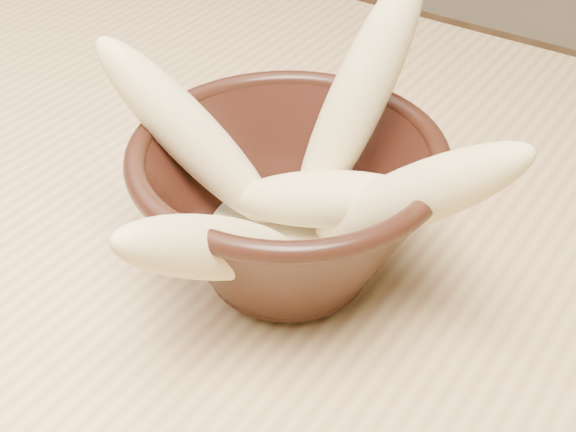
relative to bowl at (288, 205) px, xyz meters
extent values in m
cube|color=tan|center=(0.11, -0.01, -0.08)|extent=(1.20, 0.80, 0.04)
cylinder|color=#A87954|center=(-0.43, 0.33, -0.45)|extent=(0.05, 0.05, 0.71)
cylinder|color=black|center=(0.00, 0.00, -0.05)|extent=(0.08, 0.08, 0.01)
cylinder|color=black|center=(0.00, 0.00, -0.03)|extent=(0.08, 0.08, 0.01)
torus|color=black|center=(0.00, 0.00, 0.04)|extent=(0.18, 0.18, 0.01)
cylinder|color=beige|center=(0.00, 0.00, -0.02)|extent=(0.10, 0.10, 0.01)
ellipsoid|color=#D1B57B|center=(0.02, 0.05, 0.05)|extent=(0.07, 0.11, 0.16)
ellipsoid|color=#D1B57B|center=(-0.06, -0.01, 0.03)|extent=(0.13, 0.07, 0.13)
ellipsoid|color=#D1B57B|center=(0.07, 0.01, 0.03)|extent=(0.14, 0.04, 0.12)
ellipsoid|color=#D1B57B|center=(0.02, 0.01, 0.01)|extent=(0.12, 0.07, 0.05)
ellipsoid|color=#D1B57B|center=(0.00, -0.07, 0.02)|extent=(0.06, 0.14, 0.11)
camera|label=1|loc=(0.21, -0.31, 0.28)|focal=50.00mm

